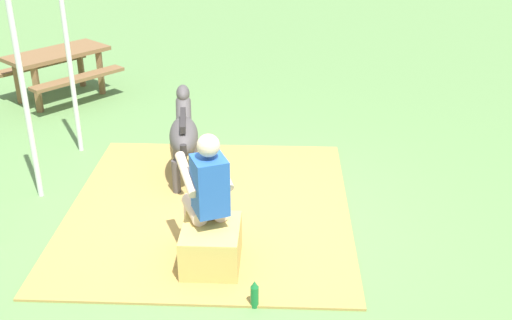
# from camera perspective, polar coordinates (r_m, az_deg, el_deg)

# --- Properties ---
(ground_plane) EXTENTS (24.00, 24.00, 0.00)m
(ground_plane) POSITION_cam_1_polar(r_m,az_deg,el_deg) (6.46, -2.27, -5.48)
(ground_plane) COLOR #608C4C
(hay_patch) EXTENTS (3.24, 2.96, 0.02)m
(hay_patch) POSITION_cam_1_polar(r_m,az_deg,el_deg) (6.66, -4.30, -4.42)
(hay_patch) COLOR #AD8C47
(hay_patch) RESTS_ON ground
(hay_bale) EXTENTS (0.61, 0.52, 0.40)m
(hay_bale) POSITION_cam_1_polar(r_m,az_deg,el_deg) (5.68, -4.13, -7.94)
(hay_bale) COLOR tan
(hay_bale) RESTS_ON ground
(person_seated) EXTENTS (0.72, 0.57, 1.28)m
(person_seated) POSITION_cam_1_polar(r_m,az_deg,el_deg) (5.56, -4.55, -2.84)
(person_seated) COLOR beige
(person_seated) RESTS_ON ground
(pony_standing) EXTENTS (1.34, 0.44, 0.94)m
(pony_standing) POSITION_cam_1_polar(r_m,az_deg,el_deg) (7.07, -6.65, 2.46)
(pony_standing) COLOR #4C4747
(pony_standing) RESTS_ON ground
(soda_bottle) EXTENTS (0.07, 0.07, 0.26)m
(soda_bottle) POSITION_cam_1_polar(r_m,az_deg,el_deg) (5.24, -0.13, -12.23)
(soda_bottle) COLOR #197233
(soda_bottle) RESTS_ON ground
(tent_pole_right) EXTENTS (0.06, 0.06, 2.55)m
(tent_pole_right) POSITION_cam_1_polar(r_m,az_deg,el_deg) (7.87, -16.85, 9.33)
(tent_pole_right) COLOR silver
(tent_pole_right) RESTS_ON ground
(tent_pole_mid) EXTENTS (0.06, 0.06, 2.55)m
(tent_pole_mid) POSITION_cam_1_polar(r_m,az_deg,el_deg) (6.82, -20.65, 6.34)
(tent_pole_mid) COLOR silver
(tent_pole_mid) RESTS_ON ground
(picnic_bench) EXTENTS (1.98, 1.96, 0.75)m
(picnic_bench) POSITION_cam_1_polar(r_m,az_deg,el_deg) (10.09, -17.74, 8.53)
(picnic_bench) COLOR brown
(picnic_bench) RESTS_ON ground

